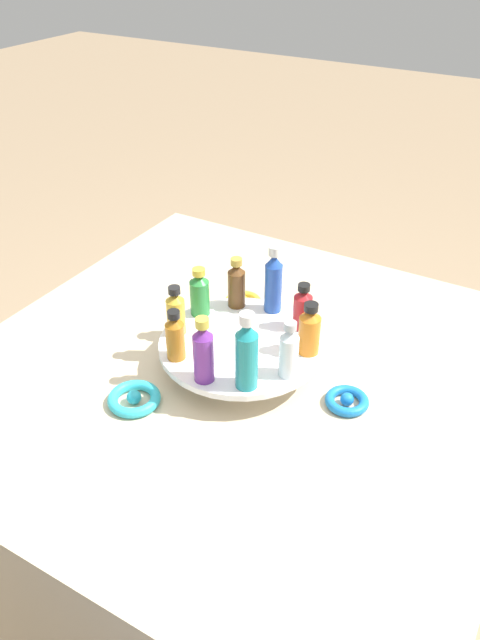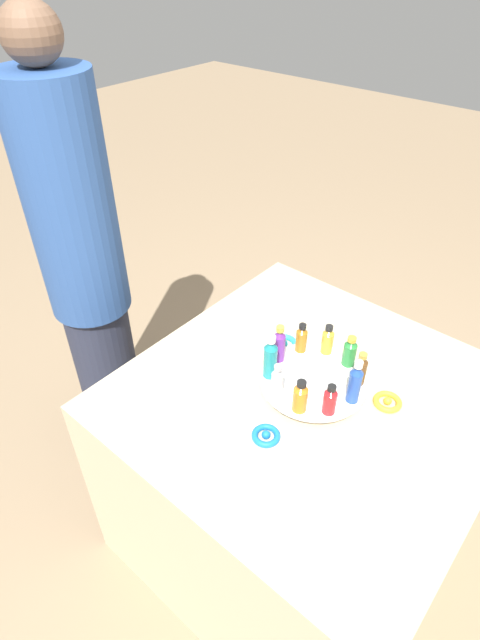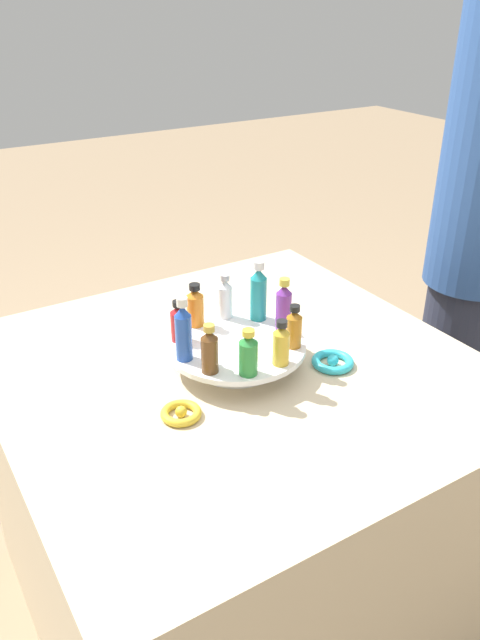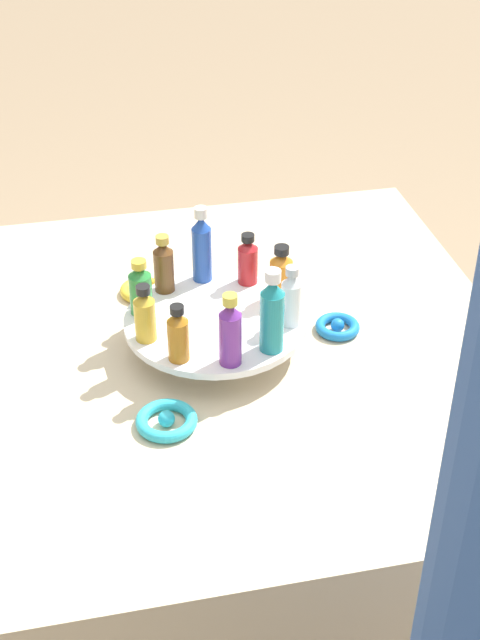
% 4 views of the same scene
% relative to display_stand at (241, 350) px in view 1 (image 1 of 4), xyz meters
% --- Properties ---
extents(ground_plane, '(12.00, 12.00, 0.00)m').
position_rel_display_stand_xyz_m(ground_plane, '(0.00, 0.00, -0.80)').
color(ground_plane, '#997F60').
extents(party_table, '(1.01, 1.01, 0.76)m').
position_rel_display_stand_xyz_m(party_table, '(0.00, 0.00, -0.42)').
color(party_table, beige).
rests_on(party_table, ground_plane).
extents(display_stand, '(0.30, 0.30, 0.06)m').
position_rel_display_stand_xyz_m(display_stand, '(0.00, 0.00, 0.00)').
color(display_stand, white).
rests_on(display_stand, party_table).
extents(bottle_purple, '(0.04, 0.04, 0.12)m').
position_rel_display_stand_xyz_m(bottle_purple, '(0.00, 0.12, 0.08)').
color(bottle_purple, '#702D93').
rests_on(bottle_purple, display_stand).
extents(bottle_teal, '(0.04, 0.04, 0.14)m').
position_rel_display_stand_xyz_m(bottle_teal, '(-0.07, 0.10, 0.09)').
color(bottle_teal, teal).
rests_on(bottle_teal, display_stand).
extents(bottle_clear, '(0.03, 0.03, 0.11)m').
position_rel_display_stand_xyz_m(bottle_clear, '(-0.12, 0.04, 0.07)').
color(bottle_clear, silver).
rests_on(bottle_clear, display_stand).
extents(bottle_orange, '(0.04, 0.04, 0.10)m').
position_rel_display_stand_xyz_m(bottle_orange, '(-0.12, -0.03, 0.07)').
color(bottle_orange, orange).
rests_on(bottle_orange, display_stand).
extents(bottle_red, '(0.04, 0.04, 0.09)m').
position_rel_display_stand_xyz_m(bottle_red, '(-0.08, -0.10, 0.06)').
color(bottle_red, '#B21E23').
rests_on(bottle_red, display_stand).
extents(bottle_blue, '(0.03, 0.03, 0.14)m').
position_rel_display_stand_xyz_m(bottle_blue, '(-0.00, -0.12, 0.08)').
color(bottle_blue, '#234CAD').
rests_on(bottle_blue, display_stand).
extents(bottle_brown, '(0.03, 0.03, 0.11)m').
position_rel_display_stand_xyz_m(bottle_brown, '(0.07, -0.10, 0.07)').
color(bottle_brown, brown).
rests_on(bottle_brown, display_stand).
extents(bottle_green, '(0.04, 0.04, 0.10)m').
position_rel_display_stand_xyz_m(bottle_green, '(0.12, -0.04, 0.07)').
color(bottle_green, '#288438').
rests_on(bottle_green, display_stand).
extents(bottle_gold, '(0.03, 0.03, 0.10)m').
position_rel_display_stand_xyz_m(bottle_gold, '(0.12, 0.03, 0.06)').
color(bottle_gold, gold).
rests_on(bottle_gold, display_stand).
extents(bottle_amber, '(0.03, 0.03, 0.10)m').
position_rel_display_stand_xyz_m(bottle_amber, '(0.08, 0.10, 0.06)').
color(bottle_amber, '#AD6B19').
rests_on(bottle_amber, display_stand).
extents(ribbon_bow_gold, '(0.08, 0.08, 0.02)m').
position_rel_display_stand_xyz_m(ribbon_bow_gold, '(0.10, -0.19, -0.03)').
color(ribbon_bow_gold, gold).
rests_on(ribbon_bow_gold, party_table).
extents(ribbon_bow_teal, '(0.09, 0.09, 0.03)m').
position_rel_display_stand_xyz_m(ribbon_bow_teal, '(0.11, 0.18, -0.03)').
color(ribbon_bow_teal, '#2DB7CC').
rests_on(ribbon_bow_teal, party_table).
extents(ribbon_bow_blue, '(0.08, 0.08, 0.02)m').
position_rel_display_stand_xyz_m(ribbon_bow_blue, '(-0.21, 0.00, -0.03)').
color(ribbon_bow_blue, blue).
rests_on(ribbon_bow_blue, party_table).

